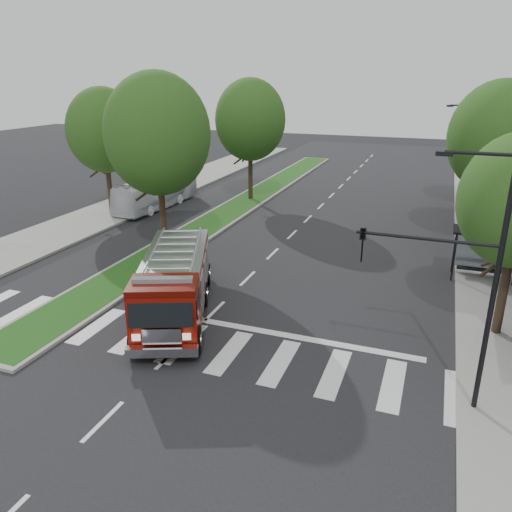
{
  "coord_description": "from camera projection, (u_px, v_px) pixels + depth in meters",
  "views": [
    {
      "loc": [
        8.68,
        -18.04,
        9.86
      ],
      "look_at": [
        0.95,
        2.69,
        1.8
      ],
      "focal_mm": 35.0,
      "sensor_mm": 36.0,
      "label": 1
    }
  ],
  "objects": [
    {
      "name": "tree_right_mid",
      "position": [
        498.0,
        138.0,
        28.43
      ],
      "size": [
        5.6,
        5.6,
        9.72
      ],
      "color": "black",
      "rests_on": "ground"
    },
    {
      "name": "streetlight_right_near",
      "position": [
        464.0,
        267.0,
        14.27
      ],
      "size": [
        4.08,
        0.22,
        8.0
      ],
      "color": "black",
      "rests_on": "ground"
    },
    {
      "name": "sidewalk_right",
      "position": [
        505.0,
        268.0,
        26.78
      ],
      "size": [
        5.0,
        80.0,
        0.15
      ],
      "primitive_type": "cube",
      "color": "gray",
      "rests_on": "ground"
    },
    {
      "name": "median",
      "position": [
        242.0,
        205.0,
        39.9
      ],
      "size": [
        3.0,
        50.0,
        0.15
      ],
      "color": "gray",
      "rests_on": "ground"
    },
    {
      "name": "bus_shelter",
      "position": [
        486.0,
        241.0,
        24.9
      ],
      "size": [
        3.2,
        1.6,
        2.61
      ],
      "color": "black",
      "rests_on": "ground"
    },
    {
      "name": "tree_median_near",
      "position": [
        157.0,
        134.0,
        27.03
      ],
      "size": [
        5.8,
        5.8,
        10.16
      ],
      "color": "black",
      "rests_on": "ground"
    },
    {
      "name": "ground",
      "position": [
        215.0,
        311.0,
        22.11
      ],
      "size": [
        140.0,
        140.0,
        0.0
      ],
      "primitive_type": "plane",
      "color": "black",
      "rests_on": "ground"
    },
    {
      "name": "tree_left_mid",
      "position": [
        104.0,
        130.0,
        35.16
      ],
      "size": [
        5.2,
        5.2,
        9.16
      ],
      "color": "black",
      "rests_on": "ground"
    },
    {
      "name": "fire_engine",
      "position": [
        175.0,
        284.0,
        21.36
      ],
      "size": [
        5.6,
        8.86,
        2.96
      ],
      "rotation": [
        0.0,
        0.0,
        0.39
      ],
      "color": "#500904",
      "rests_on": "ground"
    },
    {
      "name": "streetlight_right_far",
      "position": [
        469.0,
        157.0,
        34.78
      ],
      "size": [
        2.11,
        0.2,
        8.0
      ],
      "color": "black",
      "rests_on": "ground"
    },
    {
      "name": "tree_right_far",
      "position": [
        486.0,
        132.0,
        37.46
      ],
      "size": [
        5.0,
        5.0,
        8.73
      ],
      "color": "black",
      "rests_on": "ground"
    },
    {
      "name": "tree_median_far",
      "position": [
        250.0,
        120.0,
        39.46
      ],
      "size": [
        5.6,
        5.6,
        9.72
      ],
      "color": "black",
      "rests_on": "ground"
    },
    {
      "name": "sidewalk_left",
      "position": [
        90.0,
        220.0,
        35.65
      ],
      "size": [
        5.0,
        80.0,
        0.15
      ],
      "primitive_type": "cube",
      "color": "gray",
      "rests_on": "ground"
    },
    {
      "name": "city_bus",
      "position": [
        157.0,
        192.0,
        38.99
      ],
      "size": [
        2.54,
        9.03,
        2.49
      ],
      "primitive_type": "imported",
      "rotation": [
        0.0,
        0.0,
        -0.05
      ],
      "color": "silver",
      "rests_on": "ground"
    }
  ]
}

